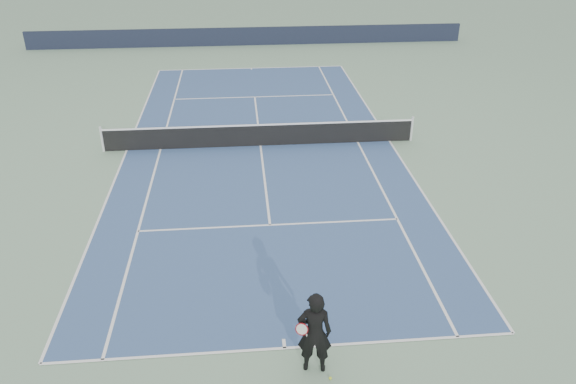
{
  "coord_description": "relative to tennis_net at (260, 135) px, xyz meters",
  "views": [
    {
      "loc": [
        -0.8,
        -21.59,
        9.25
      ],
      "look_at": [
        0.59,
        -6.27,
        1.1
      ],
      "focal_mm": 35.0,
      "sensor_mm": 36.0,
      "label": 1
    }
  ],
  "objects": [
    {
      "name": "tennis_ball",
      "position": [
        0.9,
        -12.9,
        -0.47
      ],
      "size": [
        0.07,
        0.07,
        0.07
      ],
      "primitive_type": "sphere",
      "color": "#C6D72C",
      "rests_on": "ground"
    },
    {
      "name": "ground",
      "position": [
        0.0,
        0.0,
        -0.5
      ],
      "size": [
        80.0,
        80.0,
        0.0
      ],
      "primitive_type": "plane",
      "color": "gray"
    },
    {
      "name": "court_surface",
      "position": [
        0.0,
        0.0,
        -0.5
      ],
      "size": [
        10.97,
        23.77,
        0.01
      ],
      "primitive_type": "cube",
      "color": "#35507D",
      "rests_on": "ground"
    },
    {
      "name": "windscreen_far",
      "position": [
        0.0,
        17.88,
        0.1
      ],
      "size": [
        30.0,
        0.25,
        1.2
      ],
      "primitive_type": "cube",
      "color": "black",
      "rests_on": "ground"
    },
    {
      "name": "tennis_net",
      "position": [
        0.0,
        0.0,
        0.0
      ],
      "size": [
        12.9,
        0.1,
        1.07
      ],
      "color": "silver",
      "rests_on": "ground"
    },
    {
      "name": "tennis_player",
      "position": [
        0.58,
        -12.54,
        0.52
      ],
      "size": [
        0.87,
        0.65,
        2.05
      ],
      "color": "black",
      "rests_on": "ground"
    }
  ]
}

